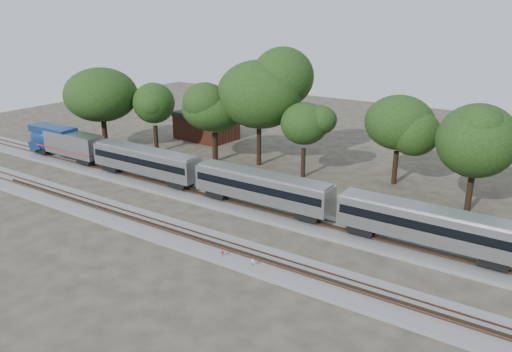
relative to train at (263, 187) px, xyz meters
The scene contains 15 objects.
ground 6.78m from the train, 87.09° to the right, with size 160.00×160.00×0.00m, color #383328.
track_far 2.94m from the train, ahead, with size 160.00×5.00×0.73m.
track_near 10.42m from the train, 88.25° to the right, with size 160.00×5.00×0.73m.
train is the anchor object (origin of this frame).
switch_stand_red 12.25m from the train, 75.02° to the right, with size 0.31×0.06×0.97m.
switch_stand_white 13.39m from the train, 60.97° to the right, with size 0.34×0.08×1.08m.
switch_lever 13.42m from the train, 60.37° to the right, with size 0.50×0.30×0.30m, color #512D19.
brick_building 35.07m from the train, 139.50° to the left, with size 10.57×7.86×4.82m.
tree_0 37.33m from the train, 167.29° to the left, with size 9.16×9.16×12.91m.
tree_1 30.77m from the train, 157.31° to the left, with size 8.05×8.05×11.35m.
tree_2 21.79m from the train, 142.78° to the left, with size 8.18×8.18×11.54m.
tree_3 19.59m from the train, 124.78° to the left, with size 10.61×10.61×14.96m.
tree_4 14.49m from the train, 99.43° to the left, with size 7.63×7.63×10.75m.
tree_5 20.75m from the train, 63.20° to the left, with size 8.37×8.37×11.80m.
tree_6 24.02m from the train, 34.88° to the left, with size 8.45×8.45×11.91m.
Camera 1 is at (28.13, -38.06, 22.14)m, focal length 35.00 mm.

